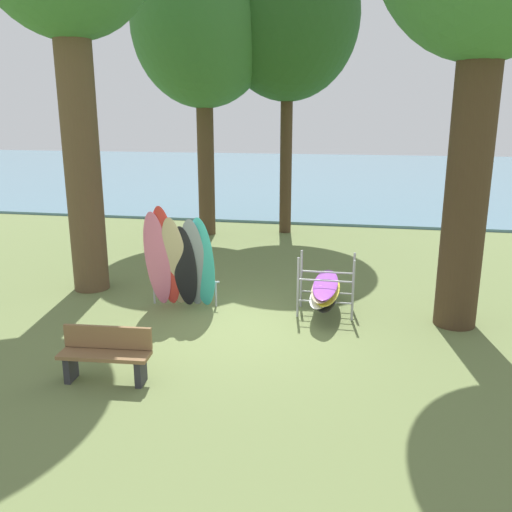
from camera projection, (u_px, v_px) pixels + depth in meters
name	position (u px, v px, depth m)	size (l,w,h in m)	color
ground_plane	(239.00, 328.00, 10.41)	(80.00, 80.00, 0.00)	olive
lake_water	(328.00, 173.00, 37.23)	(80.00, 36.00, 0.10)	slate
tree_mid_behind	(288.00, 17.00, 17.12)	(4.60, 4.60, 9.71)	#42301E
tree_far_left_back	(203.00, 25.00, 16.91)	(4.53, 4.53, 9.41)	#4C3823
leaning_board_pile	(179.00, 262.00, 11.18)	(1.54, 0.77, 2.28)	pink
board_storage_rack	(325.00, 289.00, 11.06)	(1.15, 2.13, 1.25)	#9EA0A5
park_bench	(106.00, 353.00, 8.26)	(1.43, 0.52, 0.85)	#2D2D33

